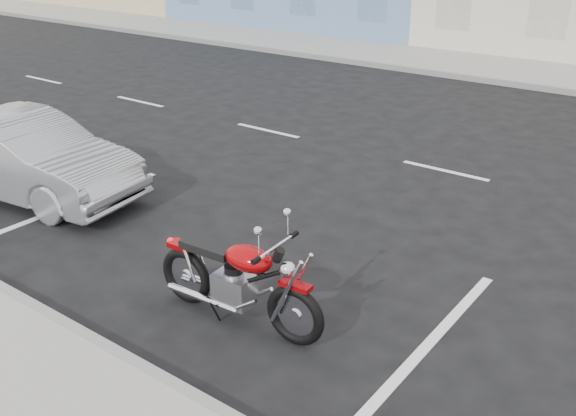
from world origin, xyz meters
name	(u,v)px	position (x,y,z in m)	size (l,w,h in m)	color
ground	(562,197)	(0.00, 0.00, 0.00)	(120.00, 120.00, 0.00)	black
sidewalk_far	(474,66)	(-5.00, 8.70, 0.07)	(80.00, 3.40, 0.15)	gray
curb_far	(450,75)	(-5.00, 7.00, 0.08)	(80.00, 0.12, 0.16)	gray
motorcycle	(298,303)	(-1.10, -5.67, 0.49)	(2.15, 0.71, 1.08)	black
sedan_silver	(25,157)	(-6.86, -5.01, 0.65)	(1.38, 3.96, 1.31)	#929398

